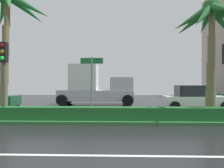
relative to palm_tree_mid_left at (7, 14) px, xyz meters
The scene contains 10 objects.
ground_plane 8.13m from the palm_tree_mid_left, ahead, with size 90.00×42.00×0.10m, color black.
near_lane_divider_stripe 10.16m from the palm_tree_mid_left, 47.45° to the right, with size 81.00×0.14×0.01m, color white.
median_strip 8.01m from the palm_tree_mid_left, ahead, with size 85.50×4.00×0.15m, color #2D6B33.
median_hedge 7.91m from the palm_tree_mid_left, 15.71° to the right, with size 76.50×0.70×0.60m.
palm_tree_mid_left is the anchor object (origin of this frame).
palm_tree_centre_left 11.08m from the palm_tree_mid_left, ahead, with size 4.31×4.58×6.14m.
traffic_signal_median_left 3.49m from the palm_tree_mid_left, 66.26° to the right, with size 0.28×0.43×3.74m.
street_name_sign 6.19m from the palm_tree_mid_left, 14.22° to the right, with size 1.10×0.08×3.00m.
box_truck_lead 9.17m from the palm_tree_mid_left, 59.62° to the left, with size 6.40×2.64×3.46m.
car_in_traffic_second 12.97m from the palm_tree_mid_left, 17.12° to the left, with size 4.30×2.02×1.72m.
Camera 1 is at (0.50, -3.65, 1.90)m, focal length 35.03 mm.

